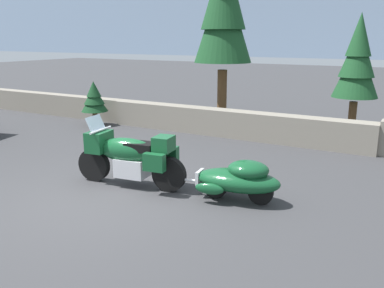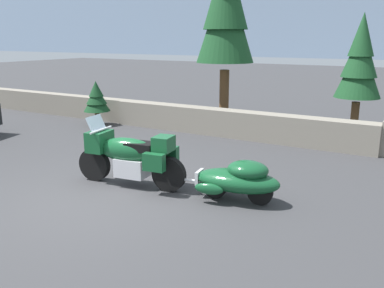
{
  "view_description": "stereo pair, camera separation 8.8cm",
  "coord_description": "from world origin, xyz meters",
  "px_view_note": "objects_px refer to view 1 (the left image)",
  "views": [
    {
      "loc": [
        4.92,
        -5.35,
        2.8
      ],
      "look_at": [
        1.14,
        1.29,
        0.85
      ],
      "focal_mm": 39.02,
      "sensor_mm": 36.0,
      "label": 1
    },
    {
      "loc": [
        4.99,
        -5.31,
        2.8
      ],
      "look_at": [
        1.14,
        1.29,
        0.85
      ],
      "focal_mm": 39.02,
      "sensor_mm": 36.0,
      "label": 2
    }
  ],
  "objects_px": {
    "pine_tree_secondary": "(358,60)",
    "car_shaped_trailer": "(238,179)",
    "pine_tree_tall": "(224,2)",
    "touring_motorcycle": "(129,155)"
  },
  "relations": [
    {
      "from": "pine_tree_secondary",
      "to": "car_shaped_trailer",
      "type": "bearing_deg",
      "value": -97.62
    },
    {
      "from": "touring_motorcycle",
      "to": "car_shaped_trailer",
      "type": "relative_size",
      "value": 1.03
    },
    {
      "from": "touring_motorcycle",
      "to": "pine_tree_tall",
      "type": "xyz_separation_m",
      "value": [
        -1.08,
        6.33,
        3.27
      ]
    },
    {
      "from": "pine_tree_tall",
      "to": "pine_tree_secondary",
      "type": "bearing_deg",
      "value": 4.25
    },
    {
      "from": "pine_tree_tall",
      "to": "pine_tree_secondary",
      "type": "xyz_separation_m",
      "value": [
        4.07,
        0.3,
        -1.7
      ]
    },
    {
      "from": "pine_tree_tall",
      "to": "car_shaped_trailer",
      "type": "bearing_deg",
      "value": -61.85
    },
    {
      "from": "touring_motorcycle",
      "to": "car_shaped_trailer",
      "type": "bearing_deg",
      "value": 8.09
    },
    {
      "from": "car_shaped_trailer",
      "to": "pine_tree_tall",
      "type": "height_order",
      "value": "pine_tree_tall"
    },
    {
      "from": "touring_motorcycle",
      "to": "pine_tree_tall",
      "type": "bearing_deg",
      "value": 99.7
    },
    {
      "from": "touring_motorcycle",
      "to": "pine_tree_tall",
      "type": "distance_m",
      "value": 7.21
    }
  ]
}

